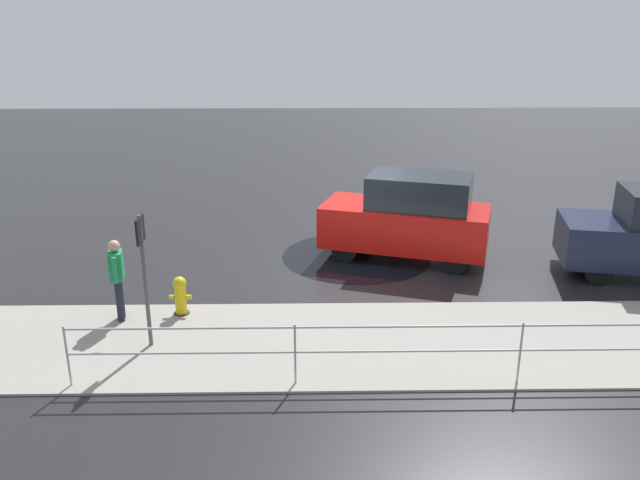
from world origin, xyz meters
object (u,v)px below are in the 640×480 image
pedestrian (117,274)px  sign_post (143,262)px  fire_hydrant (180,296)px  moving_hatchback (409,217)px

pedestrian → sign_post: 1.45m
fire_hydrant → pedestrian: size_ratio=0.50×
sign_post → pedestrian: bearing=-52.2°
fire_hydrant → pedestrian: pedestrian is taller
moving_hatchback → fire_hydrant: bearing=32.9°
moving_hatchback → sign_post: sign_post is taller
moving_hatchback → pedestrian: (5.95, 3.37, -0.07)m
fire_hydrant → pedestrian: (1.09, 0.22, 0.56)m
fire_hydrant → pedestrian: bearing=11.5°
pedestrian → sign_post: sign_post is taller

